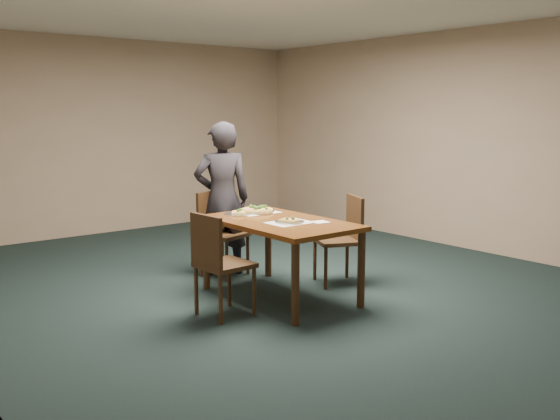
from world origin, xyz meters
TOP-DOWN VIEW (x-y plane):
  - ground at (0.00, 0.00)m, footprint 8.00×8.00m
  - room_shell at (0.00, 0.00)m, footprint 8.00×8.00m
  - dining_table at (-0.25, -0.12)m, footprint 0.90×1.50m
  - chair_far at (-0.23, 0.96)m, footprint 0.52×0.52m
  - chair_left at (-1.02, -0.23)m, footprint 0.44×0.44m
  - chair_right at (0.59, -0.14)m, footprint 0.56×0.56m
  - diner at (-0.16, 0.98)m, footprint 0.72×0.61m
  - placemat_main at (-0.14, 0.39)m, footprint 0.42×0.32m
  - placemat_near at (-0.25, -0.27)m, footprint 0.40×0.30m
  - pizza_pan at (-0.14, 0.39)m, footprint 0.36×0.36m
  - slice_plate_near at (-0.25, -0.27)m, footprint 0.28×0.28m
  - slice_plate_far at (-0.35, 0.40)m, footprint 0.28×0.28m
  - napkin at (-0.02, -0.44)m, footprint 0.16×0.16m

SIDE VIEW (x-z plane):
  - ground at x=0.00m, z-range 0.00..0.00m
  - chair_far at x=-0.23m, z-range 0.06..0.97m
  - chair_left at x=-1.02m, z-range 0.06..0.97m
  - chair_right at x=0.59m, z-range 0.06..0.97m
  - dining_table at x=-0.25m, z-range 0.28..1.03m
  - placemat_main at x=-0.14m, z-range 0.75..0.75m
  - placemat_near at x=-0.25m, z-range 0.75..0.75m
  - napkin at x=-0.02m, z-range 0.75..0.76m
  - slice_plate_far at x=-0.35m, z-range 0.73..0.79m
  - slice_plate_near at x=-0.25m, z-range 0.73..0.79m
  - pizza_pan at x=-0.14m, z-range 0.74..0.81m
  - diner at x=-0.16m, z-range 0.00..1.66m
  - room_shell at x=0.00m, z-range -2.26..5.74m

